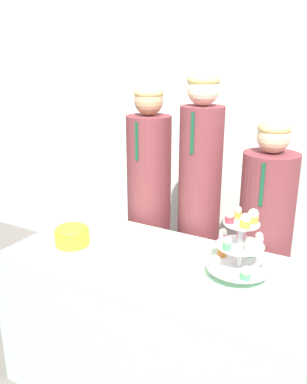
{
  "coord_description": "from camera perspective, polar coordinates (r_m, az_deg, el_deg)",
  "views": [
    {
      "loc": [
        0.84,
        -1.16,
        1.68
      ],
      "look_at": [
        -0.05,
        0.39,
        1.09
      ],
      "focal_mm": 38.0,
      "sensor_mm": 36.0,
      "label": 1
    }
  ],
  "objects": [
    {
      "name": "round_cake",
      "position": [
        2.14,
        -11.36,
        -6.01
      ],
      "size": [
        0.24,
        0.24,
        0.12
      ],
      "color": "white",
      "rests_on": "table"
    },
    {
      "name": "student_2",
      "position": [
        2.35,
        15.09,
        -8.2
      ],
      "size": [
        0.29,
        0.3,
        1.39
      ],
      "color": "brown",
      "rests_on": "ground_plane"
    },
    {
      "name": "table",
      "position": [
        2.17,
        0.6,
        -18.53
      ],
      "size": [
        1.49,
        0.71,
        0.75
      ],
      "color": "#A8DBB2",
      "rests_on": "ground_plane"
    },
    {
      "name": "cupcake_stand",
      "position": [
        1.82,
        12.0,
        -7.36
      ],
      "size": [
        0.28,
        0.28,
        0.32
      ],
      "color": "silver",
      "rests_on": "table"
    },
    {
      "name": "cake_knife",
      "position": [
        2.07,
        -16.43,
        -8.99
      ],
      "size": [
        0.23,
        0.07,
        0.01
      ],
      "rotation": [
        0.0,
        0.0,
        -0.22
      ],
      "color": "silver",
      "rests_on": "table"
    },
    {
      "name": "student_0",
      "position": [
        2.57,
        -0.61,
        -3.26
      ],
      "size": [
        0.27,
        0.28,
        1.53
      ],
      "color": "brown",
      "rests_on": "ground_plane"
    },
    {
      "name": "wall_back",
      "position": [
        2.87,
        12.71,
        11.33
      ],
      "size": [
        9.0,
        0.06,
        2.7
      ],
      "color": "silver",
      "rests_on": "ground_plane"
    },
    {
      "name": "student_1",
      "position": [
        2.41,
        6.34,
        -3.5
      ],
      "size": [
        0.25,
        0.25,
        1.62
      ],
      "color": "brown",
      "rests_on": "ground_plane"
    }
  ]
}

